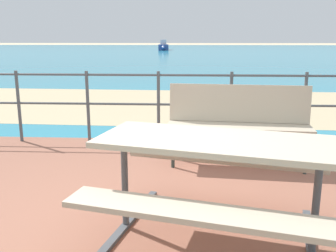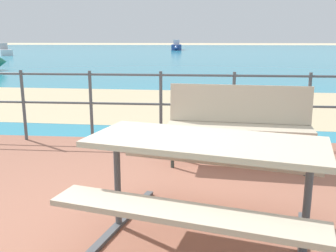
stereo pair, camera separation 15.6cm
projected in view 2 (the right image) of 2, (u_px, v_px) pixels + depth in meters
The scene contains 9 objects.
ground_plane at pixel (128, 231), 2.99m from camera, with size 240.00×240.00×0.00m, color beige.
patio_paving at pixel (128, 227), 2.98m from camera, with size 6.40×5.20×0.06m, color #935B47.
sea_water at pixel (198, 52), 41.77m from camera, with size 90.00×90.00×0.01m, color teal.
beach_strip at pixel (178, 104), 8.70m from camera, with size 54.00×4.65×0.01m, color tan.
picnic_table at pixel (205, 165), 2.59m from camera, with size 1.87×1.66×0.77m.
park_bench at pixel (239, 118), 4.25m from camera, with size 1.63×0.55×0.92m.
railing_fence at pixel (161, 99), 5.14m from camera, with size 5.94×0.04×1.00m.
boat_near at pixel (176, 47), 49.08m from camera, with size 1.62×5.73×1.31m.
boat_mid at pixel (3, 51), 34.42m from camera, with size 3.44×4.17×1.06m.
Camera 2 is at (0.57, -2.68, 1.49)m, focal length 40.20 mm.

